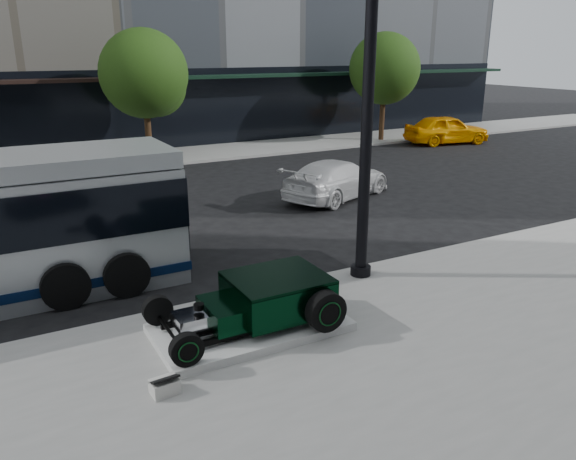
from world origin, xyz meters
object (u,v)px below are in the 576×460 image
lamppost (368,101)px  yellow_taxi (447,129)px  hot_rod (267,298)px  white_sedan (337,179)px

lamppost → yellow_taxi: (15.19, 13.16, -3.17)m
hot_rod → yellow_taxi: (18.15, 14.36, 0.08)m
hot_rod → yellow_taxi: size_ratio=0.71×
hot_rod → white_sedan: 9.96m
lamppost → hot_rod: bearing=-157.9°
hot_rod → white_sedan: (6.52, 7.53, -0.03)m
hot_rod → yellow_taxi: yellow_taxi is taller
white_sedan → lamppost: bearing=129.1°
hot_rod → lamppost: size_ratio=0.39×
hot_rod → lamppost: lamppost is taller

